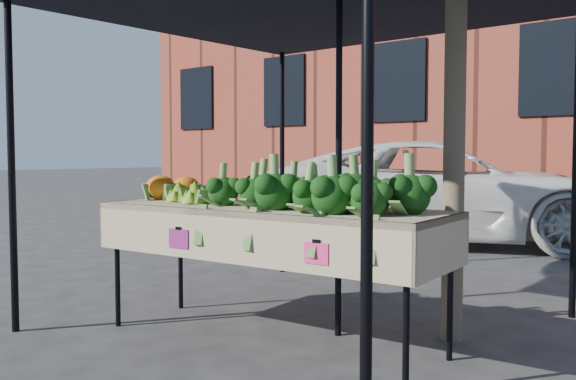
# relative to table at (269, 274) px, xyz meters

# --- Properties ---
(ground) EXTENTS (90.00, 90.00, 0.00)m
(ground) POSITION_rel_table_xyz_m (-0.11, 0.03, -0.45)
(ground) COLOR #2A2A2C
(table) EXTENTS (2.46, 1.01, 0.90)m
(table) POSITION_rel_table_xyz_m (0.00, 0.00, 0.00)
(table) COLOR tan
(table) RESTS_ON ground
(canopy) EXTENTS (3.16, 3.16, 2.74)m
(canopy) POSITION_rel_table_xyz_m (-0.08, 0.49, 0.92)
(canopy) COLOR black
(canopy) RESTS_ON ground
(broccoli_heap) EXTENTS (1.50, 0.60, 0.30)m
(broccoli_heap) POSITION_rel_table_xyz_m (0.32, 0.03, 0.60)
(broccoli_heap) COLOR black
(broccoli_heap) RESTS_ON table
(romanesco_cluster) EXTENTS (0.46, 0.60, 0.23)m
(romanesco_cluster) POSITION_rel_table_xyz_m (-0.67, 0.04, 0.56)
(romanesco_cluster) COLOR #95B32A
(romanesco_cluster) RESTS_ON table
(cauliflower_pair) EXTENTS (0.26, 0.46, 0.21)m
(cauliflower_pair) POSITION_rel_table_xyz_m (-1.04, 0.07, 0.55)
(cauliflower_pair) COLOR orange
(cauliflower_pair) RESTS_ON table
(vehicle) EXTENTS (2.26, 2.75, 5.14)m
(vehicle) POSITION_rel_table_xyz_m (-1.23, 5.09, 2.12)
(vehicle) COLOR white
(vehicle) RESTS_ON ground
(street_tree) EXTENTS (2.07, 2.07, 4.07)m
(street_tree) POSITION_rel_table_xyz_m (0.92, 0.81, 1.59)
(street_tree) COLOR #1E4C14
(street_tree) RESTS_ON ground
(building_left) EXTENTS (12.00, 8.00, 9.00)m
(building_left) POSITION_rel_table_xyz_m (-5.11, 12.03, 4.05)
(building_left) COLOR brown
(building_left) RESTS_ON ground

